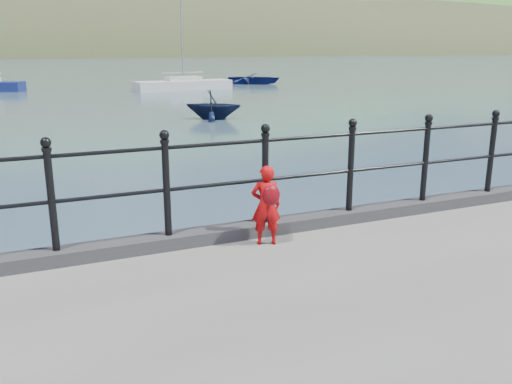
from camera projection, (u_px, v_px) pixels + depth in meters
name	position (u px, v px, depth m)	size (l,w,h in m)	color
ground	(216.00, 311.00, 6.80)	(600.00, 600.00, 0.00)	#2D4251
kerb	(219.00, 234.00, 6.38)	(60.00, 0.30, 0.15)	#28282B
railing	(217.00, 172.00, 6.19)	(18.11, 0.11, 1.20)	black
far_shore	(119.00, 107.00, 239.46)	(830.00, 200.00, 156.00)	#333A21
child	(266.00, 205.00, 6.15)	(0.39, 0.34, 0.93)	red
launch_blue	(254.00, 79.00, 47.64)	(3.23, 4.52, 0.94)	#121A52
launch_navy	(213.00, 105.00, 24.51)	(2.15, 2.49, 1.31)	black
sailboat_near	(183.00, 85.00, 41.14)	(7.52, 2.79, 9.94)	silver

